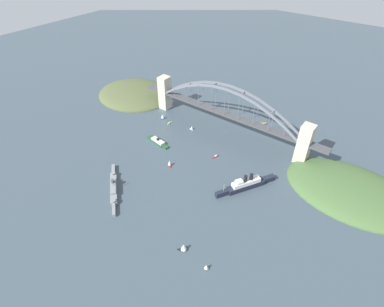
# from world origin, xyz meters

# --- Properties ---
(ground_plane) EXTENTS (1400.00, 1400.00, 0.00)m
(ground_plane) POSITION_xyz_m (0.00, 0.00, 0.00)
(ground_plane) COLOR #3D4C56
(harbor_arch_bridge) EXTENTS (290.27, 16.26, 70.49)m
(harbor_arch_bridge) POSITION_xyz_m (0.00, -0.00, 29.31)
(harbor_arch_bridge) COLOR beige
(harbor_arch_bridge) RESTS_ON ground
(headland_west_shore) EXTENTS (150.10, 101.48, 25.80)m
(headland_west_shore) POSITION_xyz_m (-184.30, 18.11, 0.00)
(headland_west_shore) COLOR #476638
(headland_west_shore) RESTS_ON ground
(headland_east_shore) EXTENTS (132.46, 116.58, 27.49)m
(headland_east_shore) POSITION_xyz_m (184.01, -2.71, 0.00)
(headland_east_shore) COLOR #515B38
(headland_east_shore) RESTS_ON ground
(ocean_liner) EXTENTS (43.30, 69.61, 19.16)m
(ocean_liner) POSITION_xyz_m (-82.33, 85.34, 5.48)
(ocean_liner) COLOR #1E2333
(ocean_liner) RESTS_ON ground
(naval_cruiser) EXTENTS (64.67, 57.25, 16.83)m
(naval_cruiser) POSITION_xyz_m (37.97, 179.07, 2.96)
(naval_cruiser) COLOR gray
(naval_cruiser) RESTS_ON ground
(harbor_ferry_steamer) EXTENTS (40.06, 12.37, 7.19)m
(harbor_ferry_steamer) POSITION_xyz_m (58.48, 80.33, 2.11)
(harbor_ferry_steamer) COLOR #23512D
(harbor_ferry_steamer) RESTS_ON ground
(seaplane_taxiing_near_bridge) EXTENTS (8.45, 10.78, 4.91)m
(seaplane_taxiing_near_bridge) POSITION_xyz_m (-37.58, -47.59, 2.06)
(seaplane_taxiing_near_bridge) COLOR #B7B7B2
(seaplane_taxiing_near_bridge) RESTS_ON ground
(seaplane_second_in_formation) EXTENTS (9.47, 9.43, 4.87)m
(seaplane_second_in_formation) POSITION_xyz_m (0.80, -41.64, 2.09)
(seaplane_second_in_formation) COLOR #B7B7B2
(seaplane_second_in_formation) RESTS_ON ground
(small_boat_0) EXTENTS (6.44, 3.81, 6.91)m
(small_boat_0) POSITION_xyz_m (40.60, 26.33, 3.20)
(small_boat_0) COLOR silver
(small_boat_0) RESTS_ON ground
(small_boat_1) EXTENTS (6.80, 4.88, 7.04)m
(small_boat_1) POSITION_xyz_m (-104.54, 197.47, 3.33)
(small_boat_1) COLOR #2D6B3D
(small_boat_1) RESTS_ON ground
(small_boat_2) EXTENTS (7.14, 5.89, 9.31)m
(small_boat_2) POSITION_xyz_m (13.80, 108.14, 4.39)
(small_boat_2) COLOR #B2231E
(small_boat_2) RESTS_ON ground
(small_boat_3) EXTENTS (7.23, 8.01, 8.53)m
(small_boat_3) POSITION_xyz_m (94.71, 28.79, 3.99)
(small_boat_3) COLOR #234C8C
(small_boat_3) RESTS_ON ground
(small_boat_4) EXTENTS (4.54, 10.98, 2.02)m
(small_boat_4) POSITION_xyz_m (-22.74, 58.36, 0.71)
(small_boat_4) COLOR #B2231E
(small_boat_4) RESTS_ON ground
(small_boat_5) EXTENTS (9.48, 7.98, 9.24)m
(small_boat_5) POSITION_xyz_m (-76.25, 194.07, 4.32)
(small_boat_5) COLOR black
(small_boat_5) RESTS_ON ground
(small_boat_6) EXTENTS (2.38, 9.86, 2.17)m
(small_boat_6) POSITION_xyz_m (77.49, 32.66, 0.77)
(small_boat_6) COLOR gold
(small_boat_6) RESTS_ON ground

